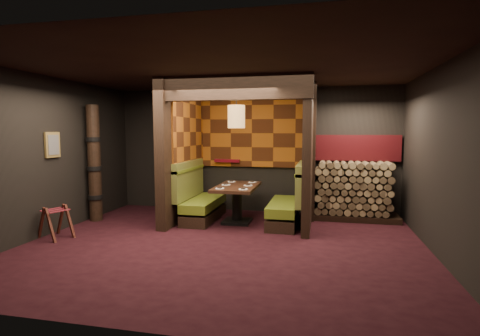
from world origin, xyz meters
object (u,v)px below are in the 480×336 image
at_px(booth_bench_left, 199,201).
at_px(dining_table, 237,197).
at_px(booth_bench_right, 289,204).
at_px(pendant_lamp, 236,117).
at_px(luggage_rack, 56,221).
at_px(totem_column, 94,164).
at_px(firewood_stack, 356,191).

distance_m(booth_bench_left, dining_table, 0.87).
distance_m(booth_bench_right, pendant_lamp, 2.05).
height_order(pendant_lamp, luggage_rack, pendant_lamp).
xyz_separation_m(booth_bench_right, pendant_lamp, (-1.04, -0.17, 1.75)).
xyz_separation_m(luggage_rack, totem_column, (-0.08, 1.32, 0.88)).
xyz_separation_m(pendant_lamp, firewood_stack, (2.40, 0.87, -1.54)).
xyz_separation_m(totem_column, firewood_stack, (5.33, 1.25, -0.57)).
bearing_deg(dining_table, booth_bench_left, 171.84).
height_order(pendant_lamp, totem_column, pendant_lamp).
bearing_deg(totem_column, firewood_stack, 13.19).
xyz_separation_m(booth_bench_right, totem_column, (-3.98, -0.55, 0.79)).
bearing_deg(dining_table, booth_bench_right, 6.66).
bearing_deg(dining_table, firewood_stack, 18.93).
distance_m(booth_bench_left, luggage_rack, 2.74).
height_order(booth_bench_left, firewood_stack, firewood_stack).
bearing_deg(luggage_rack, pendant_lamp, 30.68).
height_order(booth_bench_left, pendant_lamp, pendant_lamp).
xyz_separation_m(booth_bench_right, dining_table, (-1.04, -0.12, 0.14)).
height_order(pendant_lamp, firewood_stack, pendant_lamp).
bearing_deg(firewood_stack, totem_column, -166.81).
height_order(dining_table, pendant_lamp, pendant_lamp).
distance_m(booth_bench_left, booth_bench_right, 1.89).
distance_m(booth_bench_left, firewood_stack, 3.33).
xyz_separation_m(booth_bench_right, firewood_stack, (1.35, 0.70, 0.21)).
bearing_deg(booth_bench_right, booth_bench_left, 180.00).
height_order(totem_column, firewood_stack, totem_column).
bearing_deg(firewood_stack, luggage_rack, -153.96).
height_order(dining_table, totem_column, totem_column).
xyz_separation_m(booth_bench_left, dining_table, (0.85, -0.12, 0.14)).
bearing_deg(dining_table, luggage_rack, -148.58).
bearing_deg(dining_table, pendant_lamp, -90.00).
bearing_deg(booth_bench_right, dining_table, -173.34).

